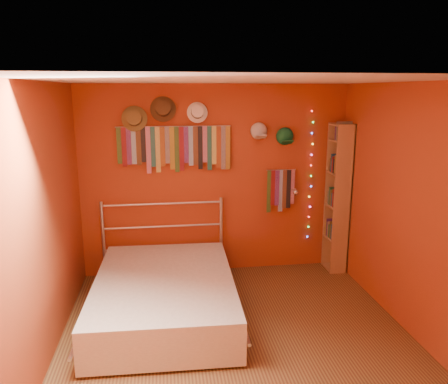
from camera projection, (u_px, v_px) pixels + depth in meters
name	position (u px, v px, depth m)	size (l,w,h in m)	color
ground	(237.00, 338.00, 4.36)	(3.50, 3.50, 0.00)	#4F2D1B
back_wall	(215.00, 181.00, 5.76)	(3.50, 0.02, 2.50)	maroon
right_wall	(412.00, 211.00, 4.32)	(0.02, 3.50, 2.50)	maroon
left_wall	(42.00, 226.00, 3.84)	(0.02, 3.50, 2.50)	maroon
ceiling	(239.00, 80.00, 3.79)	(3.50, 3.50, 0.02)	white
tie_rack	(176.00, 146.00, 5.52)	(1.45, 0.03, 0.60)	silver
small_tie_rack	(281.00, 188.00, 5.85)	(0.40, 0.03, 0.58)	silver
fedora_olive	(134.00, 118.00, 5.34)	(0.32, 0.17, 0.31)	brown
fedora_brown	(163.00, 109.00, 5.36)	(0.32, 0.17, 0.32)	#4B321B
fedora_white	(197.00, 112.00, 5.44)	(0.26, 0.14, 0.26)	white
cap_white	(259.00, 131.00, 5.64)	(0.20, 0.25, 0.20)	silver
cap_green	(285.00, 136.00, 5.70)	(0.20, 0.25, 0.20)	#166534
fairy_lights	(311.00, 176.00, 5.89)	(0.06, 0.02, 1.75)	#FF3333
reading_lamp	(295.00, 192.00, 5.71)	(0.07, 0.30, 0.09)	silver
bookshelf	(340.00, 197.00, 5.83)	(0.25, 0.34, 2.00)	#A27F49
bed	(165.00, 295.00, 4.76)	(1.64, 2.17, 1.04)	silver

